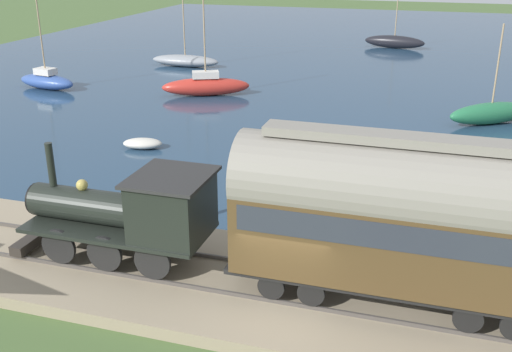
# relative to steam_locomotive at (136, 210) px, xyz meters

# --- Properties ---
(ground_plane) EXTENTS (200.00, 200.00, 0.00)m
(ground_plane) POSITION_rel_steam_locomotive_xyz_m (-0.92, -4.86, -2.20)
(ground_plane) COLOR #476033
(harbor_water) EXTENTS (80.00, 80.00, 0.01)m
(harbor_water) POSITION_rel_steam_locomotive_xyz_m (43.23, -4.86, -2.19)
(harbor_water) COLOR navy
(harbor_water) RESTS_ON ground
(rail_embankment) EXTENTS (5.85, 56.00, 0.51)m
(rail_embankment) POSITION_rel_steam_locomotive_xyz_m (0.00, -4.86, -2.00)
(rail_embankment) COLOR gray
(rail_embankment) RESTS_ON ground
(steam_locomotive) EXTENTS (2.45, 6.31, 3.53)m
(steam_locomotive) POSITION_rel_steam_locomotive_xyz_m (0.00, 0.00, 0.00)
(steam_locomotive) COLOR black
(steam_locomotive) RESTS_ON rail_embankment
(passenger_coach) EXTENTS (2.43, 8.94, 4.76)m
(passenger_coach) POSITION_rel_steam_locomotive_xyz_m (0.00, -7.64, 0.92)
(passenger_coach) COLOR black
(passenger_coach) RESTS_ON rail_embankment
(sailboat_red) EXTENTS (3.72, 5.99, 7.10)m
(sailboat_red) POSITION_rel_steam_locomotive_xyz_m (22.58, 6.76, -1.52)
(sailboat_red) COLOR #B72D23
(sailboat_red) RESTS_ON harbor_water
(sailboat_blue) EXTENTS (2.32, 4.91, 8.76)m
(sailboat_blue) POSITION_rel_steam_locomotive_xyz_m (21.09, 18.30, -1.58)
(sailboat_blue) COLOR #335199
(sailboat_blue) RESTS_ON harbor_water
(sailboat_green) EXTENTS (4.10, 5.15, 5.63)m
(sailboat_green) POSITION_rel_steam_locomotive_xyz_m (21.01, -11.35, -1.55)
(sailboat_green) COLOR #236B42
(sailboat_green) RESTS_ON harbor_water
(sailboat_gray) EXTENTS (1.77, 5.89, 8.09)m
(sailboat_gray) POSITION_rel_steam_locomotive_xyz_m (31.65, 12.22, -1.68)
(sailboat_gray) COLOR gray
(sailboat_gray) RESTS_ON harbor_water
(sailboat_black) EXTENTS (2.11, 6.04, 5.99)m
(sailboat_black) POSITION_rel_steam_locomotive_xyz_m (46.52, -3.70, -1.56)
(sailboat_black) COLOR black
(sailboat_black) RESTS_ON harbor_water
(rowboat_near_shore) EXTENTS (1.66, 2.16, 0.48)m
(rowboat_near_shore) POSITION_rel_steam_locomotive_xyz_m (6.42, -11.02, -1.95)
(rowboat_near_shore) COLOR silver
(rowboat_near_shore) RESTS_ON harbor_water
(rowboat_mid_harbor) EXTENTS (1.25, 2.81, 0.31)m
(rowboat_mid_harbor) POSITION_rel_steam_locomotive_xyz_m (12.04, -5.64, -2.04)
(rowboat_mid_harbor) COLOR #B7B2A3
(rowboat_mid_harbor) RESTS_ON harbor_water
(rowboat_far_out) EXTENTS (1.51, 2.16, 0.52)m
(rowboat_far_out) POSITION_rel_steam_locomotive_xyz_m (11.11, 5.65, -1.93)
(rowboat_far_out) COLOR beige
(rowboat_far_out) RESTS_ON harbor_water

